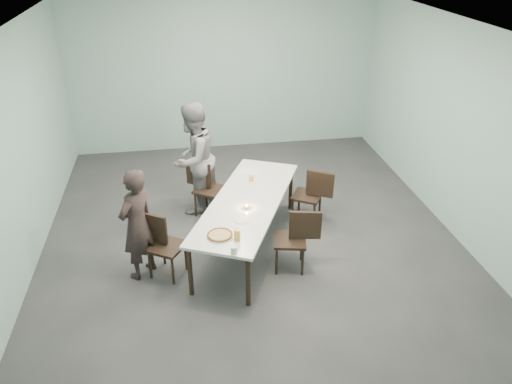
{
  "coord_description": "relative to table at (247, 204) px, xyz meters",
  "views": [
    {
      "loc": [
        -0.93,
        -6.19,
        4.1
      ],
      "look_at": [
        0.0,
        -0.49,
        1.0
      ],
      "focal_mm": 35.0,
      "sensor_mm": 36.0,
      "label": 1
    }
  ],
  "objects": [
    {
      "name": "ground",
      "position": [
        0.09,
        0.25,
        -0.69
      ],
      "size": [
        7.0,
        7.0,
        0.0
      ],
      "primitive_type": "plane",
      "color": "#333335",
      "rests_on": "ground"
    },
    {
      "name": "room_shell",
      "position": [
        0.09,
        0.25,
        1.33
      ],
      "size": [
        6.02,
        7.02,
        3.01
      ],
      "color": "#93B9B5",
      "rests_on": "ground"
    },
    {
      "name": "table",
      "position": [
        0.0,
        0.0,
        0.0
      ],
      "size": [
        1.9,
        2.74,
        0.75
      ],
      "rotation": [
        0.0,
        0.0,
        -0.43
      ],
      "color": "white",
      "rests_on": "ground"
    },
    {
      "name": "chair_near_left",
      "position": [
        -1.19,
        -0.44,
        -0.19
      ],
      "size": [
        0.64,
        0.58,
        0.87
      ],
      "rotation": [
        0.0,
        0.0,
        -0.55
      ],
      "color": "black",
      "rests_on": "ground"
    },
    {
      "name": "chair_far_left",
      "position": [
        -0.51,
        1.04,
        -0.19
      ],
      "size": [
        0.64,
        0.58,
        0.87
      ],
      "rotation": [
        0.0,
        0.0,
        -0.59
      ],
      "color": "black",
      "rests_on": "ground"
    },
    {
      "name": "chair_near_right",
      "position": [
        0.56,
        -0.61,
        -0.19
      ],
      "size": [
        0.64,
        0.5,
        0.87
      ],
      "rotation": [
        0.0,
        0.0,
        2.93
      ],
      "color": "black",
      "rests_on": "ground"
    },
    {
      "name": "chair_far_right",
      "position": [
        1.08,
        0.52,
        -0.19
      ],
      "size": [
        0.64,
        0.58,
        0.87
      ],
      "rotation": [
        0.0,
        0.0,
        2.61
      ],
      "color": "black",
      "rests_on": "ground"
    },
    {
      "name": "diner_near",
      "position": [
        -1.46,
        -0.42,
        0.07
      ],
      "size": [
        0.64,
        0.66,
        1.52
      ],
      "primitive_type": "imported",
      "rotation": [
        0.0,
        0.0,
        -2.28
      ],
      "color": "black",
      "rests_on": "ground"
    },
    {
      "name": "diner_far",
      "position": [
        -0.67,
        1.2,
        0.2
      ],
      "size": [
        1.06,
        1.1,
        1.78
      ],
      "primitive_type": "imported",
      "rotation": [
        0.0,
        0.0,
        -2.21
      ],
      "color": "gray",
      "rests_on": "ground"
    },
    {
      "name": "pizza",
      "position": [
        -0.46,
        -0.84,
        0.08
      ],
      "size": [
        0.34,
        0.34,
        0.04
      ],
      "color": "white",
      "rests_on": "table"
    },
    {
      "name": "side_plate",
      "position": [
        -0.15,
        -0.52,
        0.06
      ],
      "size": [
        0.18,
        0.18,
        0.01
      ],
      "primitive_type": "cylinder",
      "color": "white",
      "rests_on": "table"
    },
    {
      "name": "beer_glass",
      "position": [
        -0.26,
        -0.96,
        0.13
      ],
      "size": [
        0.08,
        0.08,
        0.15
      ],
      "primitive_type": "cylinder",
      "color": "gold",
      "rests_on": "table"
    },
    {
      "name": "water_tumbler",
      "position": [
        -0.33,
        -1.21,
        0.1
      ],
      "size": [
        0.08,
        0.08,
        0.09
      ],
      "primitive_type": "cylinder",
      "color": "silver",
      "rests_on": "table"
    },
    {
      "name": "tealight",
      "position": [
        -0.03,
        -0.22,
        0.08
      ],
      "size": [
        0.06,
        0.06,
        0.05
      ],
      "color": "silver",
      "rests_on": "table"
    },
    {
      "name": "amber_tumbler",
      "position": [
        0.15,
        0.57,
        0.1
      ],
      "size": [
        0.07,
        0.07,
        0.08
      ],
      "primitive_type": "cylinder",
      "color": "gold",
      "rests_on": "table"
    },
    {
      "name": "menu",
      "position": [
        0.16,
        0.89,
        0.06
      ],
      "size": [
        0.36,
        0.33,
        0.01
      ],
      "primitive_type": "cube",
      "rotation": [
        0.0,
        0.0,
        -0.43
      ],
      "color": "silver",
      "rests_on": "table"
    }
  ]
}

